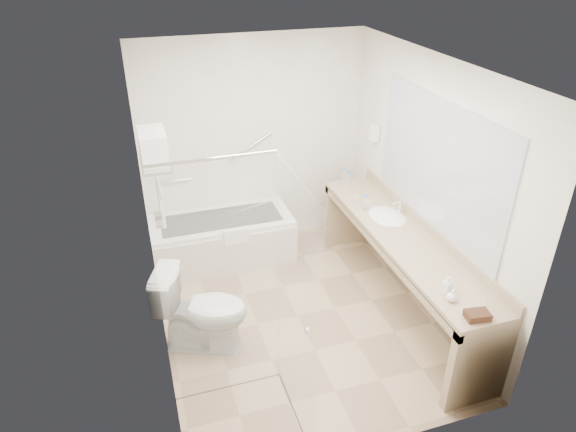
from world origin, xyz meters
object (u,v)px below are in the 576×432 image
object	(u,v)px
amenity_basket	(477,315)
water_bottle_left	(343,177)
bathtub	(223,240)
toilet	(202,310)
vanity_counter	(401,254)

from	to	relation	value
amenity_basket	water_bottle_left	distance (m)	2.50
bathtub	toilet	size ratio (longest dim) A/B	1.94
vanity_counter	water_bottle_left	size ratio (longest dim) A/B	13.69
bathtub	vanity_counter	bearing A→B (deg)	-42.35
amenity_basket	water_bottle_left	size ratio (longest dim) A/B	0.91
toilet	water_bottle_left	world-z (taller)	water_bottle_left
vanity_counter	toilet	bearing A→B (deg)	179.13
toilet	water_bottle_left	bearing A→B (deg)	-35.86
toilet	amenity_basket	distance (m)	2.34
amenity_basket	water_bottle_left	xyz separation A→B (m)	(-0.03, 2.50, 0.06)
toilet	bathtub	bearing A→B (deg)	2.79
amenity_basket	vanity_counter	bearing A→B (deg)	86.84
vanity_counter	amenity_basket	xyz separation A→B (m)	(-0.07, -1.25, 0.24)
bathtub	toilet	xyz separation A→B (m)	(-0.45, -1.36, 0.13)
amenity_basket	water_bottle_left	bearing A→B (deg)	90.64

